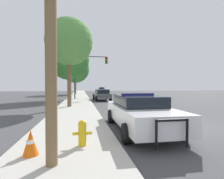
% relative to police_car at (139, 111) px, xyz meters
% --- Properties ---
extents(ground_plane, '(110.00, 110.00, 0.00)m').
position_rel_police_car_xyz_m(ground_plane, '(2.36, 0.30, -0.76)').
color(ground_plane, '#474749').
extents(sidewalk_left, '(3.00, 110.00, 0.13)m').
position_rel_police_car_xyz_m(sidewalk_left, '(-2.74, 0.30, -0.69)').
color(sidewalk_left, '#BCB7AD').
rests_on(sidewalk_left, ground_plane).
extents(police_car, '(2.16, 5.21, 1.50)m').
position_rel_police_car_xyz_m(police_car, '(0.00, 0.00, 0.00)').
color(police_car, white).
rests_on(police_car, ground_plane).
extents(fire_hydrant, '(0.54, 0.24, 0.72)m').
position_rel_police_car_xyz_m(fire_hydrant, '(-2.32, -1.89, -0.24)').
color(fire_hydrant, gold).
rests_on(fire_hydrant, sidewalk_left).
extents(traffic_light, '(4.40, 0.35, 5.69)m').
position_rel_police_car_xyz_m(traffic_light, '(-1.47, 16.36, 3.41)').
color(traffic_light, '#424247').
rests_on(traffic_light, sidewalk_left).
extents(car_background_midblock, '(2.04, 4.39, 1.37)m').
position_rel_police_car_xyz_m(car_background_midblock, '(0.21, 14.70, -0.02)').
color(car_background_midblock, '#474C51').
rests_on(car_background_midblock, ground_plane).
extents(car_background_distant, '(2.02, 4.45, 1.37)m').
position_rel_police_car_xyz_m(car_background_distant, '(3.63, 44.28, -0.01)').
color(car_background_distant, navy).
rests_on(car_background_distant, ground_plane).
extents(tree_sidewalk_far, '(5.90, 5.90, 8.19)m').
position_rel_police_car_xyz_m(tree_sidewalk_far, '(-3.50, 31.26, 4.61)').
color(tree_sidewalk_far, brown).
rests_on(tree_sidewalk_far, sidewalk_left).
extents(tree_sidewalk_mid, '(5.23, 5.23, 7.69)m').
position_rel_police_car_xyz_m(tree_sidewalk_mid, '(-3.88, 16.51, 4.43)').
color(tree_sidewalk_mid, brown).
rests_on(tree_sidewalk_mid, sidewalk_left).
extents(tree_sidewalk_near, '(3.83, 3.83, 7.16)m').
position_rel_police_car_xyz_m(tree_sidewalk_near, '(-3.28, 7.74, 4.60)').
color(tree_sidewalk_near, brown).
rests_on(tree_sidewalk_near, sidewalk_left).
extents(traffic_cone, '(0.37, 0.37, 0.61)m').
position_rel_police_car_xyz_m(traffic_cone, '(-3.56, -2.38, -0.32)').
color(traffic_cone, orange).
rests_on(traffic_cone, sidewalk_left).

